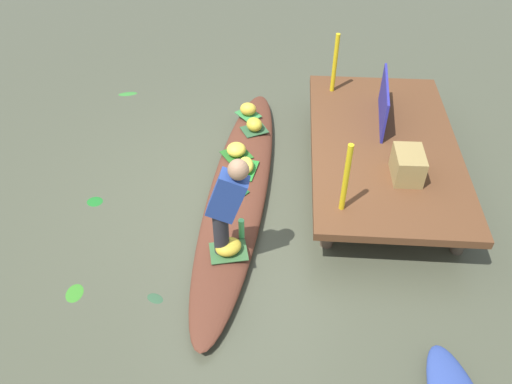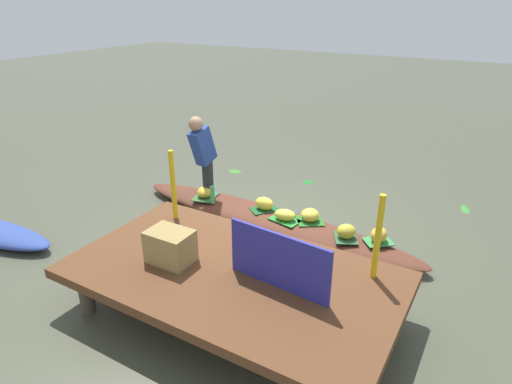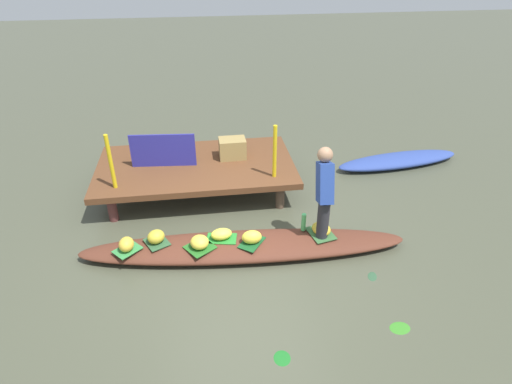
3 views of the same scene
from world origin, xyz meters
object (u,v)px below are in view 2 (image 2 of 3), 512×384
(banana_bunch_2, at_px, (346,231))
(market_banner, at_px, (279,261))
(banana_bunch_1, at_px, (379,235))
(banana_bunch_3, at_px, (310,215))
(vendor_person, at_px, (203,152))
(banana_bunch_0, at_px, (205,192))
(water_bottle, at_px, (212,195))
(vendor_boat, at_px, (268,220))
(banana_bunch_5, at_px, (285,215))
(banana_bunch_4, at_px, (264,204))
(produce_crate, at_px, (170,246))

(banana_bunch_2, bearing_deg, market_banner, 87.50)
(banana_bunch_1, bearing_deg, market_banner, 75.99)
(banana_bunch_3, relative_size, market_banner, 0.24)
(banana_bunch_2, distance_m, vendor_person, 2.30)
(banana_bunch_3, bearing_deg, banana_bunch_2, 161.27)
(banana_bunch_0, height_order, vendor_person, vendor_person)
(vendor_person, distance_m, water_bottle, 0.62)
(vendor_boat, relative_size, banana_bunch_5, 15.46)
(banana_bunch_4, bearing_deg, market_banner, 122.62)
(banana_bunch_4, distance_m, market_banner, 2.24)
(banana_bunch_2, bearing_deg, banana_bunch_5, -2.99)
(banana_bunch_1, bearing_deg, produce_crate, 50.92)
(banana_bunch_0, height_order, banana_bunch_2, banana_bunch_2)
(vendor_person, distance_m, market_banner, 2.78)
(vendor_boat, relative_size, banana_bunch_4, 16.68)
(water_bottle, bearing_deg, banana_bunch_5, -177.72)
(market_banner, bearing_deg, banana_bunch_1, -98.98)
(banana_bunch_3, height_order, vendor_person, vendor_person)
(vendor_boat, relative_size, water_bottle, 16.99)
(vendor_boat, xyz_separation_m, banana_bunch_2, (-1.16, 0.12, 0.20))
(market_banner, bearing_deg, vendor_boat, -53.55)
(banana_bunch_2, bearing_deg, vendor_person, -2.84)
(banana_bunch_5, height_order, water_bottle, water_bottle)
(vendor_person, xyz_separation_m, produce_crate, (-1.01, 1.92, -0.25))
(banana_bunch_0, xyz_separation_m, water_bottle, (-0.22, 0.12, 0.05))
(banana_bunch_1, distance_m, water_bottle, 2.37)
(banana_bunch_5, xyz_separation_m, vendor_person, (1.35, -0.06, 0.62))
(water_bottle, relative_size, produce_crate, 0.59)
(banana_bunch_0, distance_m, produce_crate, 2.22)
(banana_bunch_2, height_order, vendor_person, vendor_person)
(vendor_person, bearing_deg, banana_bunch_5, 177.26)
(banana_bunch_1, relative_size, banana_bunch_5, 0.81)
(vendor_boat, bearing_deg, produce_crate, 92.62)
(banana_bunch_3, distance_m, vendor_person, 1.76)
(banana_bunch_4, distance_m, water_bottle, 0.77)
(water_bottle, bearing_deg, vendor_person, -27.13)
(vendor_boat, bearing_deg, vendor_person, 4.25)
(vendor_boat, xyz_separation_m, banana_bunch_0, (1.06, 0.00, 0.18))
(banana_bunch_0, bearing_deg, market_banner, 140.39)
(banana_bunch_5, distance_m, produce_crate, 1.93)
(produce_crate, bearing_deg, banana_bunch_1, -129.08)
(banana_bunch_0, bearing_deg, banana_bunch_2, 176.97)
(banana_bunch_4, height_order, water_bottle, water_bottle)
(banana_bunch_2, distance_m, banana_bunch_3, 0.60)
(market_banner, relative_size, produce_crate, 2.34)
(vendor_boat, bearing_deg, banana_bunch_0, 3.83)
(banana_bunch_2, relative_size, water_bottle, 0.89)
(banana_bunch_3, distance_m, banana_bunch_5, 0.33)
(vendor_boat, height_order, banana_bunch_1, banana_bunch_1)
(banana_bunch_5, bearing_deg, water_bottle, 2.28)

